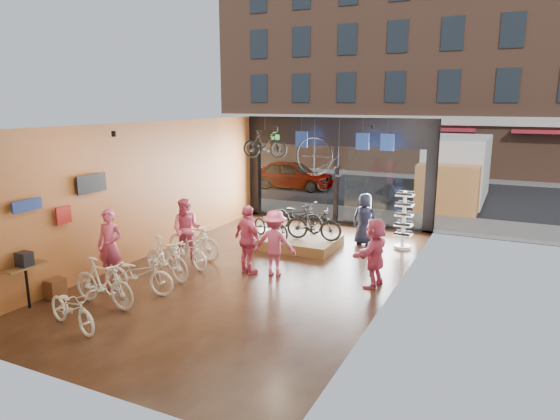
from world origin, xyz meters
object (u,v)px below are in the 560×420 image
Objects in this scene: floor_bike_3 at (166,258)px; hung_bike at (265,144)px; floor_bike_0 at (72,308)px; floor_bike_1 at (104,283)px; street_car at (292,174)px; customer_0 at (110,246)px; display_platform at (297,242)px; penny_farthing at (322,158)px; customer_3 at (275,243)px; display_bike_left at (271,225)px; display_bike_right at (298,216)px; customer_2 at (248,240)px; box_truck at (455,173)px; customer_4 at (365,219)px; customer_1 at (187,229)px; display_bike_mid at (314,224)px; sunglasses_rack at (404,220)px; floor_bike_2 at (138,274)px; floor_bike_4 at (187,251)px; floor_bike_5 at (193,241)px; customer_5 at (375,253)px.

floor_bike_3 is 1.11× the size of hung_bike.
floor_bike_1 is at bearing 28.18° from floor_bike_0.
customer_0 reaches higher than street_car.
floor_bike_3 is 4.40m from display_platform.
penny_farthing is (-0.08, 2.17, 2.35)m from display_platform.
penny_farthing is at bearing -91.37° from customer_3.
penny_farthing reaches higher than display_bike_left.
display_bike_right is 3.47m from customer_2.
box_truck reaches higher than customer_4.
hung_bike reaches higher than customer_1.
sunglasses_rack is at bearing -67.14° from display_bike_mid.
customer_0 reaches higher than floor_bike_3.
customer_4 reaches higher than display_bike_left.
display_bike_right is at bearing 51.38° from customer_0.
floor_bike_0 is at bearing 179.94° from display_bike_right.
floor_bike_2 is 1.10× the size of floor_bike_4.
floor_bike_3 is 3.72m from display_bike_left.
penny_farthing is (2.08, 4.52, 1.97)m from floor_bike_5.
street_car is 2.41× the size of floor_bike_1.
customer_3 is 5.38m from hung_bike.
display_platform is at bearing -14.70° from floor_bike_1.
penny_farthing reaches higher than floor_bike_2.
display_bike_mid is (0.57, -0.09, 0.65)m from display_platform.
floor_bike_1 is at bearing -167.53° from floor_bike_3.
display_platform is (1.78, 5.05, -0.32)m from floor_bike_2.
floor_bike_3 is at bearing -158.96° from floor_bike_4.
customer_1 reaches higher than floor_bike_1.
display_bike_right is (-0.87, 0.78, -0.02)m from display_bike_mid.
customer_3 is (4.97, -12.10, 0.12)m from street_car.
display_bike_right is at bearing -129.92° from hung_bike.
customer_0 is 1.03× the size of sunglasses_rack.
customer_2 is 5.19m from penny_farthing.
floor_bike_4 is 2.03m from customer_0.
floor_bike_0 is 2.70m from customer_0.
customer_0 reaches higher than customer_2.
customer_0 is (-2.63, -5.40, 0.11)m from display_bike_right.
floor_bike_5 is at bearing 166.85° from display_bike_left.
customer_3 reaches higher than display_bike_mid.
floor_bike_1 is 7.99m from customer_4.
street_car is 2.59× the size of floor_bike_4.
customer_5 reaches higher than floor_bike_0.
floor_bike_4 is at bearing 1.83° from customer_3.
display_platform is 0.87m from display_bike_mid.
customer_2 is at bearing 69.78° from customer_4.
floor_bike_2 reaches higher than floor_bike_0.
display_bike_right is (-0.31, 0.70, 0.64)m from display_platform.
display_bike_left is at bearing -159.17° from street_car.
customer_2 is at bearing -99.54° from floor_bike_5.
display_platform is at bearing -31.38° from display_bike_left.
floor_bike_2 is 2.05m from floor_bike_4.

